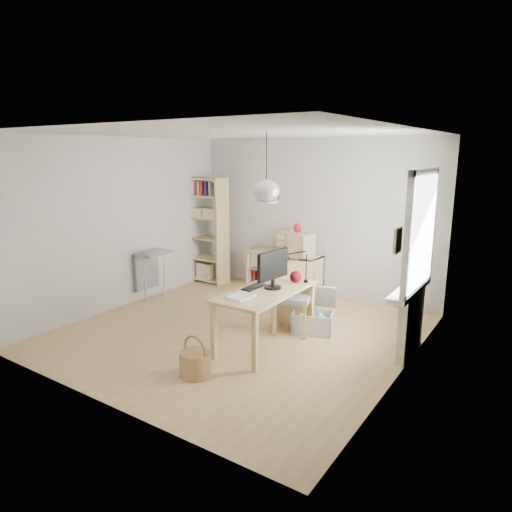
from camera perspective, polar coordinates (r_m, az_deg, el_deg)
The scene contains 20 objects.
ground at distance 6.48m, azimuth -2.24°, elevation -9.48°, with size 4.50×4.50×0.00m, color tan.
room_shell at distance 5.58m, azimuth 1.31°, elevation 8.13°, with size 4.50×4.50×4.50m.
window_unit at distance 5.67m, azimuth 19.98°, elevation 2.85°, with size 0.07×1.16×1.46m.
radiator at distance 5.97m, azimuth 18.80°, elevation -8.04°, with size 0.10×0.80×0.80m, color silver.
windowsill at distance 5.85m, azimuth 18.63°, elevation -4.02°, with size 0.22×1.20×0.06m, color white.
desk at distance 5.84m, azimuth 1.24°, elevation -5.13°, with size 0.70×1.50×0.75m.
cube_shelf at distance 8.28m, azimuth 3.53°, elevation -2.30°, with size 1.40×0.38×0.72m.
tall_bookshelf at distance 8.77m, azimuth -6.23°, elevation 3.77°, with size 0.80×0.38×2.00m.
side_table at distance 7.82m, azimuth -12.96°, elevation -0.73°, with size 0.40×0.55×0.85m.
chair at distance 6.36m, azimuth 4.67°, elevation -4.61°, with size 0.61×0.61×0.97m.
wicker_basket at distance 5.29m, azimuth -7.65°, elevation -13.09°, with size 0.35×0.35×0.48m.
storage_chest at distance 6.52m, azimuth 7.23°, elevation -7.60°, with size 0.72×0.77×0.59m.
monitor at distance 5.82m, azimuth 2.13°, elevation -1.43°, with size 0.22×0.56×0.49m.
keyboard at distance 5.91m, azimuth -0.32°, elevation -3.87°, with size 0.14×0.38×0.02m, color black.
task_lamp at distance 6.15m, azimuth 4.52°, elevation -0.61°, with size 0.39×0.14×0.41m.
yarn_ball at distance 6.13m, azimuth 4.98°, elevation -2.62°, with size 0.16×0.16×0.16m, color #500A18.
paper_tray at distance 5.50m, azimuth -1.93°, elevation -5.11°, with size 0.24×0.30×0.03m, color white.
drawer_chest at distance 7.99m, azimuth 5.01°, elevation 1.61°, with size 0.67×0.30×0.38m, color beige.
red_vase at distance 7.93m, azimuth 5.20°, elevation 3.51°, with size 0.13×0.13×0.16m, color #A20D18.
potted_plant at distance 6.12m, azimuth 19.43°, elevation -1.26°, with size 0.33×0.29×0.37m, color #2B732E.
Camera 1 is at (3.52, -4.85, 2.46)m, focal length 32.00 mm.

